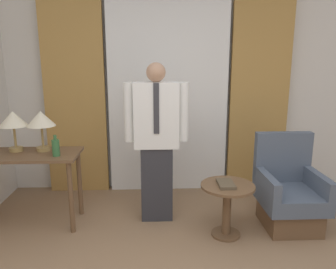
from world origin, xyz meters
The scene contains 12 objects.
wall_back centered at (0.00, 2.78, 1.35)m, with size 10.00×0.06×2.70m.
curtain_sheer_center centered at (0.00, 2.65, 1.29)m, with size 1.52×0.06×2.58m.
curtain_drape_left centered at (-1.18, 2.65, 1.29)m, with size 0.76×0.06×2.58m.
curtain_drape_right centered at (1.18, 2.65, 1.29)m, with size 0.76×0.06×2.58m.
desk centered at (-1.48, 1.74, 0.64)m, with size 1.05×0.52×0.78m.
table_lamp_left centered at (-1.62, 1.84, 1.10)m, with size 0.29×0.29×0.42m.
table_lamp_right centered at (-1.34, 1.84, 1.10)m, with size 0.29×0.29×0.42m.
bottle_by_lamp centered at (-1.16, 1.64, 0.86)m, with size 0.07×0.07×0.21m.
person centered at (-0.16, 1.80, 0.91)m, with size 0.66×0.22×1.68m.
armchair centered at (1.20, 1.60, 0.33)m, with size 0.61×0.65×0.95m.
side_table centered at (0.52, 1.41, 0.36)m, with size 0.52×0.52×0.53m.
book centered at (0.49, 1.40, 0.55)m, with size 0.15×0.24×0.03m.
Camera 1 is at (-0.20, -1.52, 1.71)m, focal length 35.00 mm.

